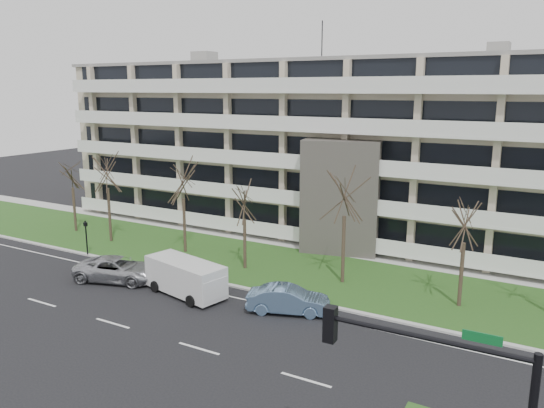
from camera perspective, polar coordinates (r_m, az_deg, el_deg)
The scene contains 16 objects.
ground at distance 27.97m, azimuth -7.87°, elevation -15.15°, with size 160.00×160.00×0.00m, color black.
grass_verge at distance 38.21m, azimuth 4.06°, elevation -7.32°, with size 90.00×10.00×0.06m, color #22521B.
curb at distance 34.03m, azimuth 0.39°, elevation -9.75°, with size 90.00×0.35×0.12m, color #B2B2AD.
sidewalk at distance 42.99m, azimuth 7.22°, elevation -5.12°, with size 90.00×2.00×0.08m, color #B2B2AD.
lane_edge_line at distance 32.85m, azimuth -0.90°, elevation -10.70°, with size 90.00×0.12×0.01m, color white.
apartment_building at distance 47.73m, azimuth 10.59°, elevation 5.81°, with size 60.50×15.10×18.75m.
silver_pickup at distance 37.85m, azimuth -16.27°, elevation -6.75°, with size 2.68×5.82×1.62m, color #A8AAAF.
blue_sedan at distance 31.43m, azimuth 1.76°, elevation -10.25°, with size 1.67×4.80×1.58m, color #6D93BE.
white_van at distance 34.20m, azimuth -9.23°, elevation -7.54°, with size 6.03×3.32×2.21m.
pedestrian_signal at distance 43.73m, azimuth -19.36°, elevation -3.02°, with size 0.29×0.24×2.85m.
tree_0 at distance 50.96m, azimuth -20.78°, elevation 3.38°, with size 3.63×3.63×7.26m.
tree_1 at distance 46.37m, azimuth -17.40°, elevation 3.86°, with size 4.16×4.16×8.33m.
tree_2 at distance 41.86m, azimuth -9.58°, elevation 2.85°, with size 3.92×3.92×7.84m.
tree_3 at distance 37.60m, azimuth -3.00°, elevation 0.50°, with size 3.32×3.32×6.65m.
tree_4 at distance 34.81m, azimuth 7.87°, elevation 1.59°, with size 4.14×4.14×8.27m.
tree_5 at distance 32.76m, azimuth 20.13°, elevation -1.35°, with size 3.56×3.56×7.12m.
Camera 1 is at (15.28, -19.59, 12.84)m, focal length 35.00 mm.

